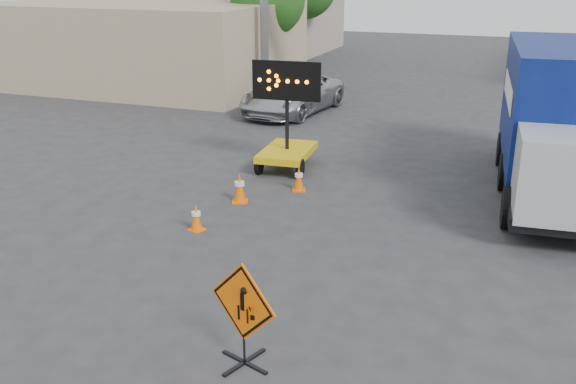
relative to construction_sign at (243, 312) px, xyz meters
The scene contains 10 objects.
ground 1.63m from the construction_sign, 144.67° to the left, with size 100.00×100.00×0.00m, color #2D2D30.
storefront_left_near 25.72m from the construction_sign, 126.02° to the left, with size 14.00×10.00×4.00m, color tan.
storefront_left_far 38.36m from the construction_sign, 114.85° to the left, with size 12.00×10.00×4.40m, color gray.
construction_sign is the anchor object (origin of this frame).
arrow_board 10.01m from the construction_sign, 107.37° to the left, with size 2.02×2.35×3.19m.
pickup_truck 17.66m from the construction_sign, 108.25° to the left, with size 2.54×5.50×1.53m, color #B4B7BC.
box_truck 10.87m from the construction_sign, 66.38° to the left, with size 3.13×8.27×3.84m.
cone_a 5.44m from the construction_sign, 126.36° to the left, with size 0.41×0.41×0.65m.
cone_b 7.13m from the construction_sign, 115.62° to the left, with size 0.51×0.51×0.78m.
cone_c 8.05m from the construction_sign, 104.17° to the left, with size 0.45×0.45×0.68m.
Camera 1 is at (4.73, -8.35, 5.76)m, focal length 40.00 mm.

